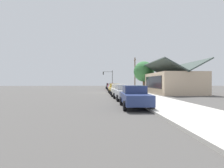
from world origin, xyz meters
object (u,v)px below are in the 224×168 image
(car_mustard, at_px, (114,88))
(car_silver, at_px, (124,92))
(traffic_light_main, at_px, (109,76))
(car_charcoal, at_px, (110,86))
(shade_tree, at_px, (144,72))
(utility_pole_wooden, at_px, (135,73))
(car_cherry, at_px, (111,87))
(fire_hydrant_red, at_px, (121,89))
(car_navy, at_px, (135,96))
(car_skyblue, at_px, (112,87))
(car_ivory, at_px, (118,90))

(car_mustard, bearing_deg, car_silver, -0.20)
(car_mustard, distance_m, traffic_light_main, 21.64)
(car_charcoal, distance_m, car_silver, 28.80)
(shade_tree, distance_m, utility_pole_wooden, 5.67)
(car_cherry, relative_size, car_silver, 0.96)
(utility_pole_wooden, bearing_deg, fire_hydrant_red, -27.27)
(car_mustard, xyz_separation_m, shade_tree, (-5.70, 6.33, 3.13))
(car_cherry, xyz_separation_m, car_navy, (28.77, 0.12, 0.00))
(car_skyblue, bearing_deg, car_cherry, 179.00)
(car_cherry, height_order, car_mustard, same)
(car_mustard, relative_size, utility_pole_wooden, 0.65)
(car_mustard, height_order, car_navy, same)
(car_mustard, height_order, car_ivory, same)
(car_skyblue, bearing_deg, fire_hydrant_red, 31.47)
(car_charcoal, bearing_deg, car_skyblue, -0.83)
(car_ivory, distance_m, shade_tree, 13.56)
(car_navy, distance_m, utility_pole_wooden, 29.16)
(car_ivory, relative_size, traffic_light_main, 0.91)
(car_cherry, height_order, car_ivory, same)
(car_cherry, bearing_deg, fire_hydrant_red, 10.36)
(car_skyblue, height_order, traffic_light_main, traffic_light_main)
(car_mustard, distance_m, car_navy, 17.17)
(traffic_light_main, bearing_deg, car_ivory, 0.38)
(car_cherry, xyz_separation_m, car_skyblue, (5.57, -0.08, 0.00))
(car_skyblue, distance_m, car_navy, 23.21)
(utility_pole_wooden, bearing_deg, car_skyblue, -46.17)
(car_charcoal, bearing_deg, traffic_light_main, 179.61)
(car_charcoal, height_order, car_skyblue, same)
(car_navy, relative_size, fire_hydrant_red, 6.63)
(car_navy, relative_size, utility_pole_wooden, 0.63)
(car_cherry, bearing_deg, traffic_light_main, -178.44)
(car_cherry, height_order, utility_pole_wooden, utility_pole_wooden)
(car_mustard, bearing_deg, car_navy, -0.31)
(car_charcoal, relative_size, car_skyblue, 0.98)
(car_charcoal, bearing_deg, car_cherry, 0.41)
(car_mustard, height_order, shade_tree, shade_tree)
(car_cherry, bearing_deg, car_charcoal, -178.10)
(car_charcoal, distance_m, car_ivory, 23.24)
(car_ivory, bearing_deg, car_skyblue, -179.33)
(car_charcoal, distance_m, car_mustard, 17.31)
(car_navy, xyz_separation_m, shade_tree, (-22.88, 6.07, 3.13))
(car_ivory, relative_size, shade_tree, 0.79)
(car_cherry, relative_size, car_skyblue, 0.96)
(car_silver, bearing_deg, car_ivory, 178.88)
(car_mustard, xyz_separation_m, car_ivory, (5.93, 0.10, 0.00))
(fire_hydrant_red, bearing_deg, car_ivory, -8.84)
(car_charcoal, relative_size, traffic_light_main, 0.92)
(fire_hydrant_red, bearing_deg, car_charcoal, -173.37)
(car_skyblue, distance_m, car_mustard, 6.03)
(car_mustard, height_order, fire_hydrant_red, car_mustard)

